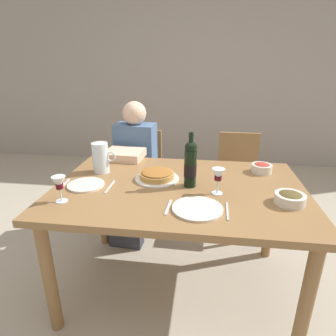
% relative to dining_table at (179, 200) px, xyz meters
% --- Properties ---
extents(ground_plane, '(8.00, 8.00, 0.00)m').
position_rel_dining_table_xyz_m(ground_plane, '(0.00, 0.00, -0.67)').
color(ground_plane, '#B2A893').
extents(back_wall, '(8.00, 0.10, 2.80)m').
position_rel_dining_table_xyz_m(back_wall, '(0.00, 2.68, 0.73)').
color(back_wall, '#A3998E').
rests_on(back_wall, ground).
extents(dining_table, '(1.50, 1.00, 0.76)m').
position_rel_dining_table_xyz_m(dining_table, '(0.00, 0.00, 0.00)').
color(dining_table, olive).
rests_on(dining_table, ground).
extents(wine_bottle, '(0.07, 0.07, 0.33)m').
position_rel_dining_table_xyz_m(wine_bottle, '(0.06, 0.01, 0.23)').
color(wine_bottle, black).
rests_on(wine_bottle, dining_table).
extents(water_pitcher, '(0.16, 0.11, 0.20)m').
position_rel_dining_table_xyz_m(water_pitcher, '(-0.54, 0.16, 0.18)').
color(water_pitcher, silver).
rests_on(water_pitcher, dining_table).
extents(baked_tart, '(0.28, 0.28, 0.06)m').
position_rel_dining_table_xyz_m(baked_tart, '(-0.15, 0.08, 0.12)').
color(baked_tart, white).
rests_on(baked_tart, dining_table).
extents(salad_bowl, '(0.14, 0.14, 0.07)m').
position_rel_dining_table_xyz_m(salad_bowl, '(0.53, 0.30, 0.13)').
color(salad_bowl, silver).
rests_on(salad_bowl, dining_table).
extents(olive_bowl, '(0.16, 0.16, 0.07)m').
position_rel_dining_table_xyz_m(olive_bowl, '(0.60, -0.15, 0.13)').
color(olive_bowl, silver).
rests_on(olive_bowl, dining_table).
extents(wine_glass_left_diner, '(0.07, 0.07, 0.15)m').
position_rel_dining_table_xyz_m(wine_glass_left_diner, '(0.22, -0.07, 0.20)').
color(wine_glass_left_diner, silver).
rests_on(wine_glass_left_diner, dining_table).
extents(wine_glass_right_diner, '(0.07, 0.07, 0.15)m').
position_rel_dining_table_xyz_m(wine_glass_right_diner, '(-0.61, -0.28, 0.20)').
color(wine_glass_right_diner, silver).
rests_on(wine_glass_right_diner, dining_table).
extents(dinner_plate_left_setting, '(0.26, 0.26, 0.01)m').
position_rel_dining_table_xyz_m(dinner_plate_left_setting, '(0.12, -0.28, 0.10)').
color(dinner_plate_left_setting, silver).
rests_on(dinner_plate_left_setting, dining_table).
extents(dinner_plate_right_setting, '(0.22, 0.22, 0.01)m').
position_rel_dining_table_xyz_m(dinner_plate_right_setting, '(-0.56, -0.07, 0.10)').
color(dinner_plate_right_setting, silver).
rests_on(dinner_plate_right_setting, dining_table).
extents(fork_left_setting, '(0.02, 0.16, 0.00)m').
position_rel_dining_table_xyz_m(fork_left_setting, '(-0.03, -0.28, 0.09)').
color(fork_left_setting, silver).
rests_on(fork_left_setting, dining_table).
extents(knife_left_setting, '(0.02, 0.18, 0.00)m').
position_rel_dining_table_xyz_m(knife_left_setting, '(0.27, -0.28, 0.09)').
color(knife_left_setting, silver).
rests_on(knife_left_setting, dining_table).
extents(knife_right_setting, '(0.01, 0.18, 0.00)m').
position_rel_dining_table_xyz_m(knife_right_setting, '(-0.41, -0.07, 0.09)').
color(knife_right_setting, silver).
rests_on(knife_right_setting, dining_table).
extents(spoon_right_setting, '(0.03, 0.16, 0.00)m').
position_rel_dining_table_xyz_m(spoon_right_setting, '(-0.70, -0.07, 0.09)').
color(spoon_right_setting, silver).
rests_on(spoon_right_setting, dining_table).
extents(chair_left, '(0.43, 0.43, 0.87)m').
position_rel_dining_table_xyz_m(chair_left, '(-0.44, 0.87, -0.17)').
color(chair_left, olive).
rests_on(chair_left, ground).
extents(diner_left, '(0.36, 0.52, 1.16)m').
position_rel_dining_table_xyz_m(diner_left, '(-0.46, 0.63, -0.05)').
color(diner_left, '#4C6B93').
rests_on(diner_left, ground).
extents(chair_right, '(0.41, 0.41, 0.87)m').
position_rel_dining_table_xyz_m(chair_right, '(0.45, 0.87, -0.17)').
color(chair_right, olive).
rests_on(chair_right, ground).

